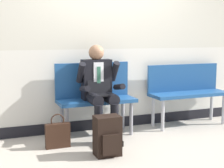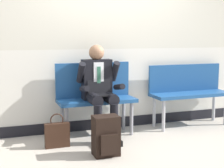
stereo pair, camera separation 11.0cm
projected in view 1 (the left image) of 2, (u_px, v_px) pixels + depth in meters
name	position (u px, v px, depth m)	size (l,w,h in m)	color
ground_plane	(123.00, 138.00, 4.60)	(18.00, 18.00, 0.00)	#B2A899
station_wall	(108.00, 42.00, 4.96)	(6.66, 0.14, 2.61)	beige
bench_with_person	(95.00, 93.00, 4.71)	(1.08, 0.42, 1.01)	navy
bench_empty	(187.00, 89.00, 5.25)	(1.26, 0.42, 0.94)	navy
person_seated	(100.00, 89.00, 4.50)	(0.57, 0.70, 1.27)	black
backpack	(108.00, 136.00, 3.89)	(0.30, 0.25, 0.47)	black
handbag	(58.00, 135.00, 4.17)	(0.31, 0.09, 0.44)	#331E14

